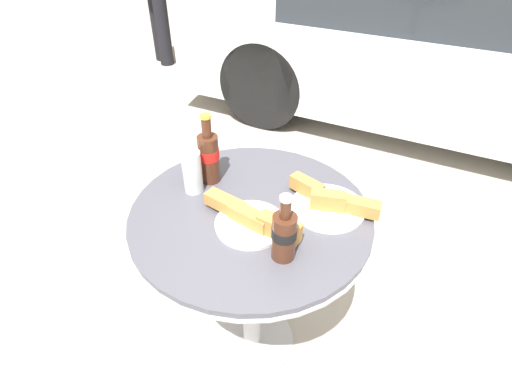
% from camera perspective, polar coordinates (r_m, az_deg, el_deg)
% --- Properties ---
extents(ground_plane, '(30.00, 30.00, 0.00)m').
position_cam_1_polar(ground_plane, '(1.83, -0.57, -20.43)').
color(ground_plane, '#A8A093').
extents(bistro_table, '(0.79, 0.79, 0.73)m').
position_cam_1_polar(bistro_table, '(1.37, -0.73, -7.23)').
color(bistro_table, '#B7B7BC').
rests_on(bistro_table, ground_plane).
extents(cola_bottle_left, '(0.07, 0.07, 0.25)m').
position_cam_1_polar(cola_bottle_left, '(1.36, -6.76, 5.16)').
color(cola_bottle_left, '#4C2819').
rests_on(cola_bottle_left, bistro_table).
extents(cola_bottle_right, '(0.07, 0.07, 0.21)m').
position_cam_1_polar(cola_bottle_right, '(1.08, 4.04, -6.03)').
color(cola_bottle_right, '#4C2819').
rests_on(cola_bottle_right, bistro_table).
extents(drinking_glass, '(0.06, 0.06, 0.15)m').
position_cam_1_polar(drinking_glass, '(1.34, -9.06, 2.61)').
color(drinking_glass, silver).
rests_on(drinking_glass, bistro_table).
extents(lunch_plate_near, '(0.34, 0.22, 0.07)m').
position_cam_1_polar(lunch_plate_near, '(1.20, -0.58, -4.00)').
color(lunch_plate_near, silver).
rests_on(lunch_plate_near, bistro_table).
extents(lunch_plate_far, '(0.31, 0.24, 0.07)m').
position_cam_1_polar(lunch_plate_far, '(1.29, 10.47, -1.48)').
color(lunch_plate_far, silver).
rests_on(lunch_plate_far, bistro_table).
extents(parked_car, '(3.88, 1.76, 1.34)m').
position_cam_1_polar(parked_car, '(3.56, 25.38, 19.27)').
color(parked_car, silver).
rests_on(parked_car, ground_plane).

